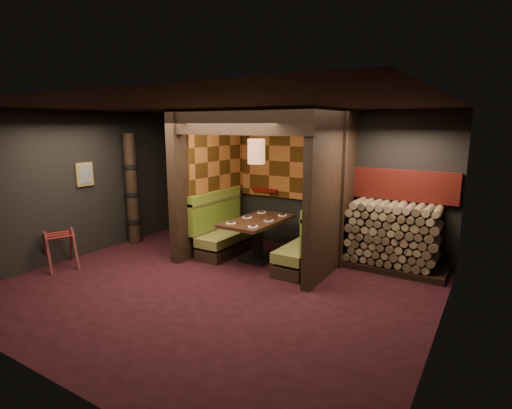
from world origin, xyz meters
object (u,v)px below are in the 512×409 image
object	(u,v)px
booth_bench_left	(225,233)
pendant_lamp	(256,151)
totem_column	(132,190)
luggage_rack	(60,247)
firewood_stack	(397,238)
dining_table	(258,231)
booth_bench_right	(310,247)

from	to	relation	value
booth_bench_left	pendant_lamp	bearing A→B (deg)	-11.44
totem_column	luggage_rack	bearing A→B (deg)	-87.46
luggage_rack	firewood_stack	world-z (taller)	firewood_stack
luggage_rack	totem_column	world-z (taller)	totem_column
dining_table	totem_column	distance (m)	3.04
booth_bench_right	pendant_lamp	size ratio (longest dim) A/B	1.64
luggage_rack	firewood_stack	xyz separation A→B (m)	(5.25, 3.05, 0.23)
booth_bench_left	firewood_stack	distance (m)	3.33
dining_table	luggage_rack	distance (m)	3.64
booth_bench_left	dining_table	xyz separation A→B (m)	(0.86, -0.12, 0.18)
dining_table	luggage_rack	world-z (taller)	dining_table
booth_bench_right	dining_table	size ratio (longest dim) A/B	1.03
dining_table	firewood_stack	world-z (taller)	firewood_stack
booth_bench_right	dining_table	world-z (taller)	booth_bench_right
pendant_lamp	luggage_rack	size ratio (longest dim) A/B	1.19
booth_bench_left	pendant_lamp	xyz separation A→B (m)	(0.86, -0.17, 1.70)
pendant_lamp	totem_column	bearing A→B (deg)	-172.73
booth_bench_left	totem_column	bearing A→B (deg)	-165.25
pendant_lamp	luggage_rack	xyz separation A→B (m)	(-2.87, -2.18, -1.72)
pendant_lamp	firewood_stack	xyz separation A→B (m)	(2.39, 0.87, -1.49)
booth_bench_right	pendant_lamp	distance (m)	2.00
booth_bench_right	firewood_stack	size ratio (longest dim) A/B	0.92
dining_table	pendant_lamp	xyz separation A→B (m)	(-0.00, -0.05, 1.52)
dining_table	pendant_lamp	distance (m)	1.52
dining_table	luggage_rack	xyz separation A→B (m)	(-2.87, -2.23, -0.20)
booth_bench_left	totem_column	world-z (taller)	totem_column
booth_bench_left	firewood_stack	xyz separation A→B (m)	(3.25, 0.70, 0.21)
pendant_lamp	luggage_rack	bearing A→B (deg)	-142.77
totem_column	dining_table	bearing A→B (deg)	8.23
dining_table	totem_column	xyz separation A→B (m)	(-2.95, -0.43, 0.61)
dining_table	booth_bench_left	bearing A→B (deg)	171.80
dining_table	pendant_lamp	world-z (taller)	pendant_lamp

